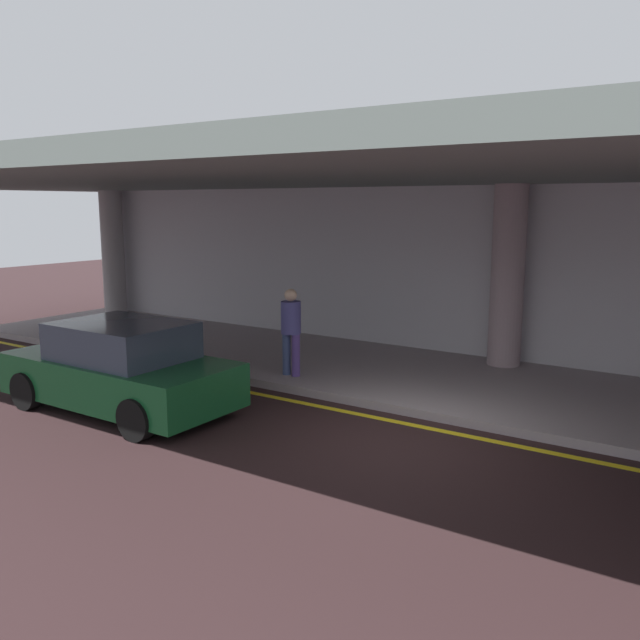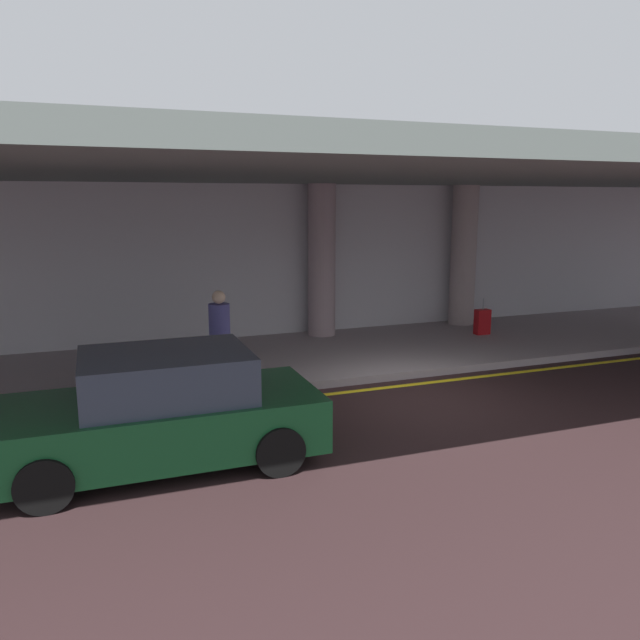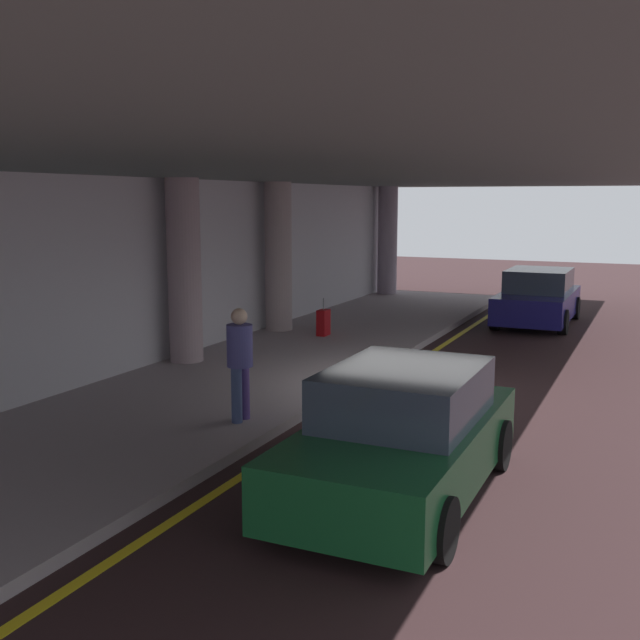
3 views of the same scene
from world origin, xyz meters
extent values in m
plane|color=black|center=(0.00, 0.00, 0.00)|extent=(60.00, 60.00, 0.00)
cube|color=gray|center=(0.00, 3.10, 0.07)|extent=(26.00, 4.20, 0.15)
cube|color=yellow|center=(0.00, 0.66, 0.00)|extent=(26.00, 0.14, 0.01)
cylinder|color=gray|center=(0.00, 4.75, 1.97)|extent=(0.67, 0.67, 3.65)
cylinder|color=gray|center=(4.00, 4.75, 1.97)|extent=(0.67, 0.67, 3.65)
cube|color=slate|center=(0.00, 2.60, 3.95)|extent=(28.00, 13.20, 0.30)
cube|color=#B6B2BA|center=(0.00, 5.35, 1.90)|extent=(26.00, 0.30, 3.80)
cube|color=#134724|center=(-4.51, -1.32, 0.55)|extent=(4.10, 1.80, 0.70)
cube|color=#2D3847|center=(-4.41, -1.32, 1.20)|extent=(2.10, 1.60, 0.60)
cylinder|color=black|center=(-3.16, -0.47, 0.32)|extent=(0.64, 0.22, 0.64)
cylinder|color=black|center=(-3.16, -2.17, 0.32)|extent=(0.64, 0.22, 0.64)
cylinder|color=black|center=(-5.86, -0.47, 0.32)|extent=(0.64, 0.22, 0.64)
cylinder|color=black|center=(-5.86, -2.17, 0.32)|extent=(0.64, 0.22, 0.64)
cylinder|color=#3C4C7D|center=(-3.24, 1.63, 0.56)|extent=(0.16, 0.16, 0.82)
cylinder|color=#543D8C|center=(-3.02, 1.63, 0.56)|extent=(0.16, 0.16, 0.82)
cylinder|color=#48468B|center=(-3.13, 1.63, 1.28)|extent=(0.38, 0.38, 0.62)
sphere|color=beige|center=(-3.13, 1.63, 1.71)|extent=(0.24, 0.24, 0.24)
cube|color=#9E0D12|center=(3.74, 3.41, 0.46)|extent=(0.36, 0.22, 0.62)
cylinder|color=slate|center=(3.74, 3.41, 0.91)|extent=(0.02, 0.02, 0.28)
camera|label=1|loc=(4.11, -8.33, 3.40)|focal=36.90mm
camera|label=2|loc=(-5.20, -9.13, 3.39)|focal=34.45mm
camera|label=3|loc=(-12.39, -3.92, 3.40)|focal=42.15mm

